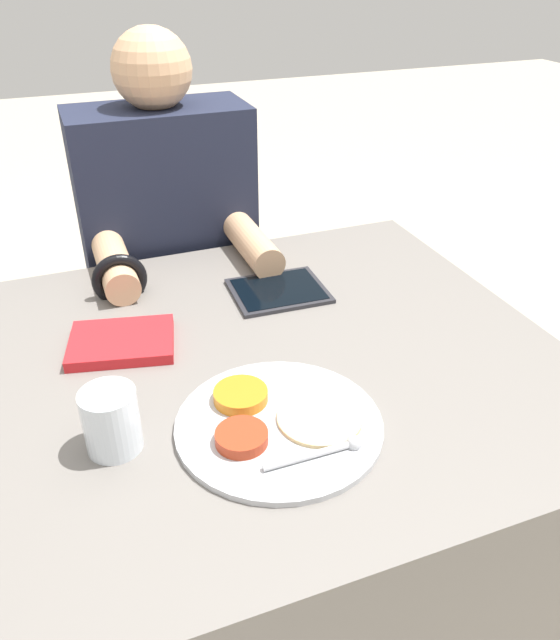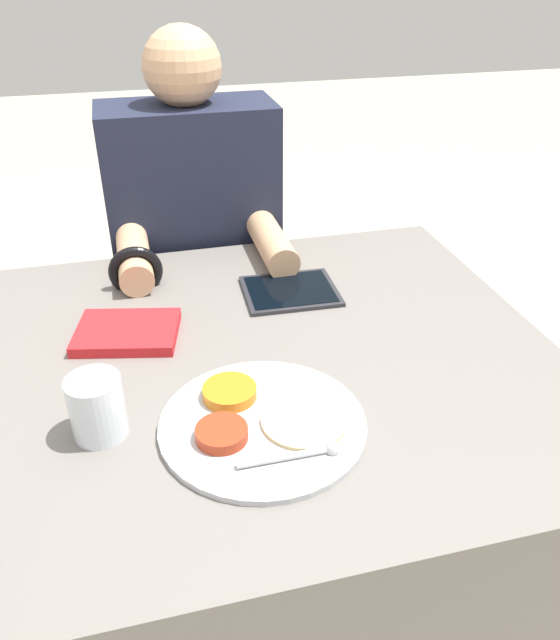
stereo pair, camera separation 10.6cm
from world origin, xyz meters
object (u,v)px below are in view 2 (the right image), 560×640
(thali_tray, at_px, (262,421))
(person_diner, at_px, (198,290))
(drinking_glass, at_px, (97,407))
(red_notebook, at_px, (127,333))
(tablet_device, at_px, (290,291))

(thali_tray, height_order, person_diner, person_diner)
(person_diner, height_order, drinking_glass, person_diner)
(thali_tray, bearing_deg, red_notebook, 121.82)
(tablet_device, xyz_separation_m, drinking_glass, (-0.38, -0.34, 0.04))
(tablet_device, height_order, drinking_glass, drinking_glass)
(thali_tray, height_order, tablet_device, thali_tray)
(thali_tray, distance_m, tablet_device, 0.41)
(person_diner, distance_m, drinking_glass, 0.78)
(tablet_device, bearing_deg, red_notebook, -165.47)
(person_diner, bearing_deg, thali_tray, -89.70)
(red_notebook, bearing_deg, drinking_glass, -100.84)
(thali_tray, distance_m, person_diner, 0.77)
(red_notebook, xyz_separation_m, drinking_glass, (-0.05, -0.25, 0.04))
(person_diner, bearing_deg, tablet_device, -68.25)
(thali_tray, height_order, red_notebook, thali_tray)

